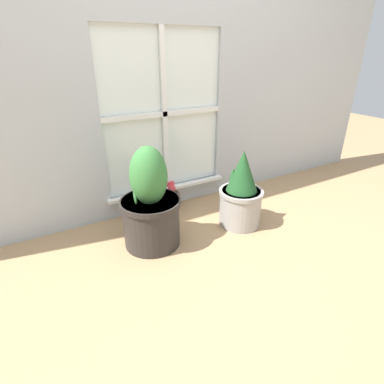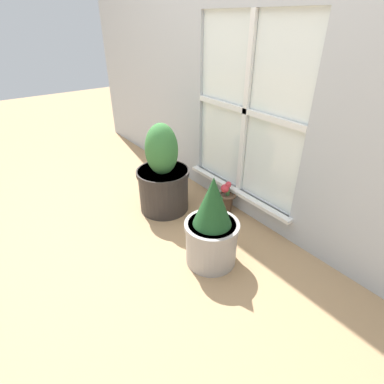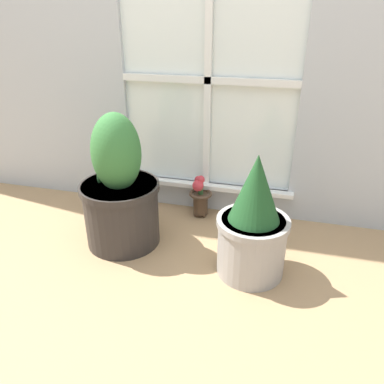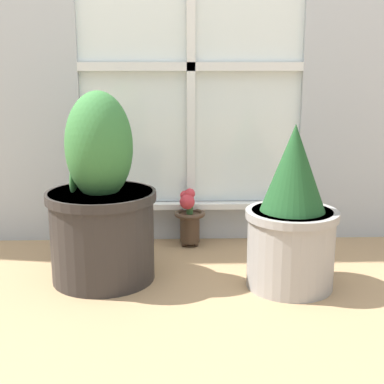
{
  "view_description": "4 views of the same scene",
  "coord_description": "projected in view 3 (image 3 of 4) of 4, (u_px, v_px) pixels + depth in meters",
  "views": [
    {
      "loc": [
        -0.92,
        -1.35,
        1.17
      ],
      "look_at": [
        0.0,
        0.28,
        0.28
      ],
      "focal_mm": 28.0,
      "sensor_mm": 36.0,
      "label": 1
    },
    {
      "loc": [
        1.34,
        -0.76,
        1.27
      ],
      "look_at": [
        -0.06,
        0.29,
        0.24
      ],
      "focal_mm": 28.0,
      "sensor_mm": 36.0,
      "label": 2
    },
    {
      "loc": [
        0.42,
        -1.25,
        1.07
      ],
      "look_at": [
        0.0,
        0.36,
        0.26
      ],
      "focal_mm": 35.0,
      "sensor_mm": 36.0,
      "label": 3
    },
    {
      "loc": [
        -0.06,
        -1.58,
        0.74
      ],
      "look_at": [
        -0.01,
        0.29,
        0.3
      ],
      "focal_mm": 50.0,
      "sensor_mm": 36.0,
      "label": 4
    }
  ],
  "objects": [
    {
      "name": "ground_plane",
      "position": [
        171.0,
        279.0,
        1.65
      ],
      "size": [
        10.0,
        10.0,
        0.0
      ],
      "primitive_type": "plane",
      "color": "tan"
    },
    {
      "name": "potted_plant_left",
      "position": [
        120.0,
        194.0,
        1.81
      ],
      "size": [
        0.38,
        0.38,
        0.67
      ],
      "color": "#2D2826",
      "rests_on": "ground_plane"
    },
    {
      "name": "potted_plant_right",
      "position": [
        253.0,
        225.0,
        1.6
      ],
      "size": [
        0.31,
        0.31,
        0.56
      ],
      "color": "#9E9993",
      "rests_on": "ground_plane"
    },
    {
      "name": "flower_vase",
      "position": [
        200.0,
        196.0,
        2.11
      ],
      "size": [
        0.13,
        0.13,
        0.25
      ],
      "color": "#473323",
      "rests_on": "ground_plane"
    }
  ]
}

